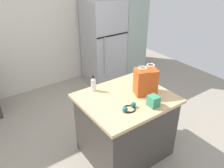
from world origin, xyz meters
The scene contains 9 objects.
ground centered at (0.00, 0.00, 0.00)m, with size 6.83×6.83×0.00m, color #9E9384.
back_wall centered at (-0.02, 2.24, 1.33)m, with size 5.70×0.13×2.67m.
kitchen_island centered at (0.24, -0.26, 0.45)m, with size 1.10×0.96×0.88m.
refrigerator centered at (1.29, 1.83, 0.85)m, with size 0.77×0.71×1.70m.
tall_cabinet centered at (1.98, 1.83, 1.07)m, with size 0.56×0.64×2.15m.
shopping_bag centered at (0.49, -0.32, 1.05)m, with size 0.31×0.27×0.37m.
small_box centered at (0.37, -0.59, 0.95)m, with size 0.11×0.12×0.13m, color #388E66.
bottle centered at (0.00, 0.11, 0.98)m, with size 0.06×0.06×0.21m.
ear_defenders centered at (0.10, -0.48, 0.91)m, with size 0.20×0.17×0.06m.
Camera 1 is at (-1.28, -2.09, 2.36)m, focal length 36.51 mm.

